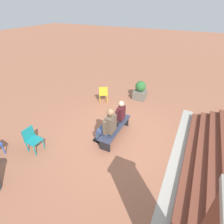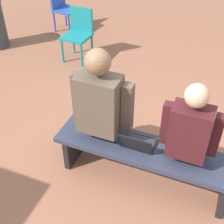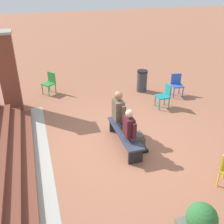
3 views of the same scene
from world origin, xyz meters
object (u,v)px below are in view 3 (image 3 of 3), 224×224
Objects in this scene: plastic_chair_foreground at (165,95)px; litter_bin at (142,81)px; person_student at (132,130)px; laptop at (124,128)px; plastic_chair_near_bench_left at (177,83)px; bench at (125,134)px; plastic_chair_near_bench_right at (50,82)px; person_adult at (122,113)px.

plastic_chair_foreground is 0.98× the size of litter_bin.
person_student is 1.51× the size of litter_bin.
plastic_chair_near_bench_left is at bearing -50.27° from laptop.
bench is at bearing 150.18° from litter_bin.
plastic_chair_near_bench_left is 1.00× the size of plastic_chair_near_bench_right.
person_student is at bearing -160.38° from plastic_chair_near_bench_right.
plastic_chair_near_bench_left is at bearing -48.75° from plastic_chair_foreground.
bench is 5.62× the size of laptop.
plastic_chair_foreground is (1.74, -2.14, -0.02)m from laptop.
person_adult is (0.84, -0.01, 0.06)m from person_student.
plastic_chair_near_bench_left is at bearing -124.67° from litter_bin.
litter_bin is (3.33, -1.96, -0.07)m from laptop.
person_student is at bearing 153.49° from litter_bin.
person_student is 0.90× the size of person_adult.
laptop is (-0.39, 0.08, -0.25)m from person_adult.
person_adult is at bearing -0.55° from person_student.
person_student is 4.93m from plastic_chair_near_bench_right.
person_student is 4.26m from plastic_chair_near_bench_left.
plastic_chair_near_bench_left is at bearing -54.03° from person_adult.
litter_bin reaches higher than plastic_chair_near_bench_right.
plastic_chair_near_bench_right is (4.18, 1.58, -0.02)m from laptop.
laptop is 0.38× the size of plastic_chair_near_bench_left.
plastic_chair_near_bench_right reaches higher than laptop.
bench is 1.25× the size of person_adult.
person_adult is 1.71× the size of plastic_chair_near_bench_left.
person_adult reaches higher than plastic_chair_near_bench_right.
bench is 4.05m from plastic_chair_near_bench_left.
plastic_chair_near_bench_right reaches higher than bench.
plastic_chair_near_bench_right is at bearing 19.62° from person_student.
person_adult reaches higher than litter_bin.
person_adult reaches higher than laptop.
litter_bin reaches higher than bench.
person_student is 0.50m from laptop.
laptop is at bearing 167.61° from person_adult.
bench is 2.09× the size of litter_bin.
plastic_chair_near_bench_left and plastic_chair_foreground have the same top height.
plastic_chair_foreground is at bearing -43.32° from person_student.
person_adult is (0.46, -0.07, 0.40)m from bench.
laptop is at bearing 129.04° from plastic_chair_foreground.
laptop is at bearing 149.46° from litter_bin.
litter_bin is at bearing -30.54° from laptop.
person_adult is 3.71m from plastic_chair_near_bench_left.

